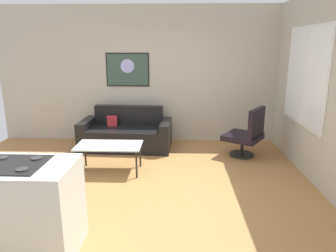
% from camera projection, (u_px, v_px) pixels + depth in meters
% --- Properties ---
extents(ground, '(6.40, 6.40, 0.04)m').
position_uv_depth(ground, '(137.00, 189.00, 4.52)').
color(ground, '#A97641').
extents(back_wall, '(6.40, 0.05, 2.80)m').
position_uv_depth(back_wall, '(150.00, 75.00, 6.51)').
color(back_wall, '#B7AF9F').
rests_on(back_wall, ground).
extents(right_wall, '(0.05, 6.40, 2.80)m').
position_uv_depth(right_wall, '(324.00, 90.00, 4.36)').
color(right_wall, '#B4AE9E').
rests_on(right_wall, ground).
extents(couch, '(1.80, 0.92, 0.80)m').
position_uv_depth(couch, '(126.00, 134.00, 6.24)').
color(couch, black).
rests_on(couch, ground).
extents(coffee_table, '(1.04, 0.57, 0.46)m').
position_uv_depth(coffee_table, '(109.00, 147.00, 5.00)').
color(coffee_table, silver).
rests_on(coffee_table, ground).
extents(armchair, '(0.86, 0.86, 0.93)m').
position_uv_depth(armchair, '(247.00, 134.00, 5.68)').
color(armchair, black).
rests_on(armchair, ground).
extents(wall_painting, '(0.89, 0.03, 0.69)m').
position_uv_depth(wall_painting, '(128.00, 70.00, 6.45)').
color(wall_painting, black).
extents(window, '(0.03, 1.59, 1.57)m').
position_uv_depth(window, '(305.00, 77.00, 4.91)').
color(window, silver).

